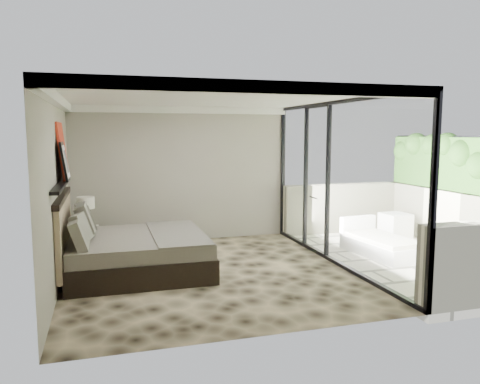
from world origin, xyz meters
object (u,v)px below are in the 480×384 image
object	(u,v)px
bed	(131,250)
table_lamp	(86,208)
nightstand	(84,241)
ottoman	(395,226)
lounger	(380,244)

from	to	relation	value
bed	table_lamp	distance (m)	1.62
nightstand	table_lamp	bearing A→B (deg)	12.56
nightstand	ottoman	size ratio (longest dim) A/B	1.01
bed	table_lamp	xyz separation A→B (m)	(-0.72, 1.35, 0.52)
bed	lounger	world-z (taller)	bed
bed	lounger	distance (m)	4.53
ottoman	bed	bearing A→B (deg)	-169.88
nightstand	table_lamp	world-z (taller)	table_lamp
table_lamp	ottoman	size ratio (longest dim) A/B	1.08
nightstand	ottoman	distance (m)	6.43
nightstand	lounger	xyz separation A→B (m)	(5.30, -1.48, -0.08)
bed	nightstand	size ratio (longest dim) A/B	4.20
nightstand	table_lamp	xyz separation A→B (m)	(0.06, 0.01, 0.62)
bed	table_lamp	size ratio (longest dim) A/B	3.93
bed	lounger	bearing A→B (deg)	-1.66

